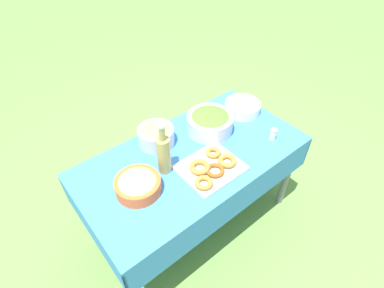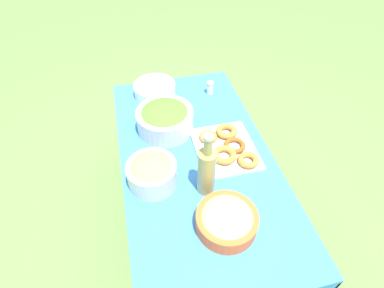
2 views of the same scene
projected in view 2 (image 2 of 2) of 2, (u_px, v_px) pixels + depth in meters
The scene contains 9 objects.
ground_plane at pixel (195, 226), 1.96m from camera, with size 14.00×14.00×0.00m, color #609342.
picnic_table at pixel (196, 169), 1.54m from camera, with size 1.39×0.73×0.68m.
salad_bowl at pixel (165, 118), 1.56m from camera, with size 0.30×0.30×0.14m.
pasta_bowl at pixel (227, 220), 1.17m from camera, with size 0.25×0.25×0.10m.
donut_platter at pixel (227, 147), 1.49m from camera, with size 0.34×0.29×0.05m.
plate_stack at pixel (155, 90), 1.80m from camera, with size 0.25×0.25×0.07m.
olive_oil_bottle at pixel (207, 170), 1.24m from camera, with size 0.08×0.08×0.33m.
fruit_bowl at pixel (152, 172), 1.31m from camera, with size 0.22×0.22×0.13m.
salt_shaker at pixel (210, 88), 1.81m from camera, with size 0.04×0.04×0.08m.
Camera 2 is at (-0.95, 0.25, 1.78)m, focal length 28.00 mm.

